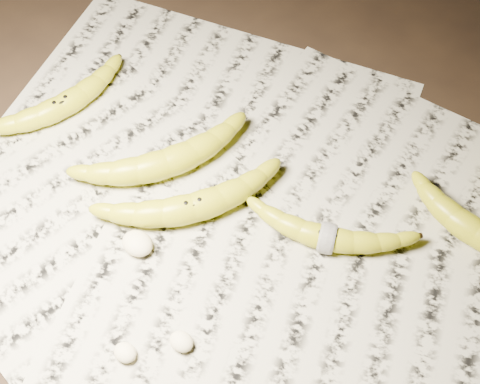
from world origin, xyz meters
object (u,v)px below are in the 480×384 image
Objects in this scene: banana_taped at (327,237)px; banana_upper_b at (478,232)px; banana_center at (193,206)px; banana_left_a at (61,105)px; banana_left_b at (166,161)px.

banana_taped is 1.05× the size of banana_upper_b.
banana_center is at bearing -147.76° from banana_upper_b.
banana_taped is at bearing -67.48° from banana_left_a.
banana_center is at bearing -179.38° from banana_taped.
banana_center is (0.07, -0.03, -0.00)m from banana_left_b.
banana_upper_b is (0.31, 0.18, -0.00)m from banana_center.
banana_left_a is 0.42m from banana_taped.
banana_left_b is 1.17× the size of banana_upper_b.
banana_left_b is at bearing 166.32° from banana_taped.
banana_upper_b reaches higher than banana_taped.
banana_upper_b is (0.57, 0.15, 0.00)m from banana_left_a.
banana_upper_b is at bearing 16.42° from banana_taped.
banana_left_b reaches higher than banana_taped.
banana_center is 0.36m from banana_upper_b.
banana_left_b is 0.41m from banana_upper_b.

